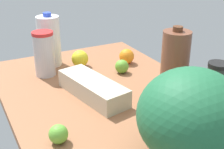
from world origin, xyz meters
The scene contains 11 objects.
countertop centered at (0.00, 0.00, 1.50)cm, with size 120.00×76.00×3.00cm, color #9A613F.
shaker_bottle centered at (-24.37, -27.81, 12.07)cm, with size 7.25×7.25×18.07cm.
tumbler_cup centered at (33.80, 15.85, 13.00)cm, with size 9.18×9.18×19.92cm.
milk_jug centered at (44.67, 10.08, 14.91)cm, with size 10.68×10.68×25.38cm.
egg_carton centered at (4.98, 5.77, 6.52)cm, with size 32.73×11.35×7.04cm, color beige.
watermelon centered at (-40.16, -2.91, 16.02)cm, with size 29.56×29.56×26.03cm, color #22683F.
chocolate_milk_jug centered at (-10.07, -20.82, 16.27)cm, with size 10.28×10.28×28.10cm.
lime_loose centered at (19.88, -15.40, 6.10)cm, with size 6.20×6.20×6.20cm, color #67AE34.
lime_far_back centered at (-17.49, 27.12, 5.96)cm, with size 5.92×5.92×5.92cm, color #67B33A.
orange_by_jug centered at (28.98, -23.18, 6.65)cm, with size 7.29×7.29×7.29cm, color orange.
lemon_near_front centered at (35.72, -1.50, 6.98)cm, with size 7.96×7.96×7.96cm, color yellow.
Camera 1 is at (-93.67, 48.94, 59.52)cm, focal length 50.00 mm.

